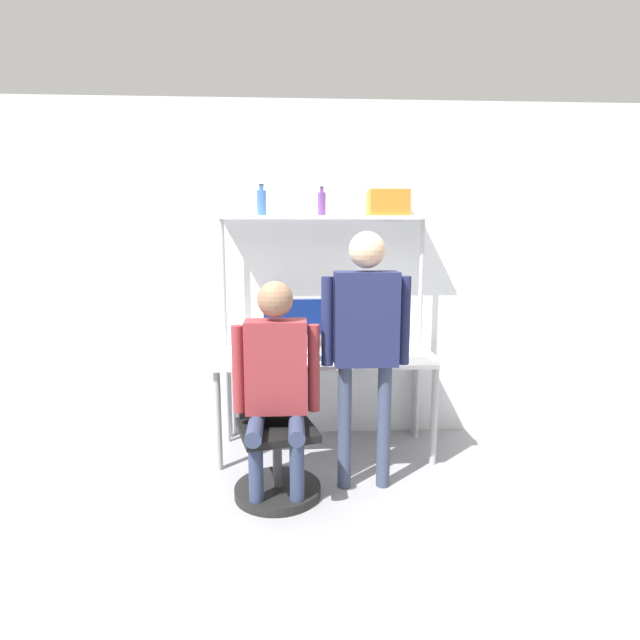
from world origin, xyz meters
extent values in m
plane|color=gray|center=(0.00, 0.00, 0.00)|extent=(12.00, 12.00, 0.00)
cube|color=silver|center=(0.00, 0.76, 1.35)|extent=(8.00, 0.06, 2.70)
cube|color=white|center=(0.00, 0.37, 0.75)|extent=(1.68, 0.71, 0.03)
cylinder|color=#A5A5AA|center=(-0.78, 0.08, 0.37)|extent=(0.05, 0.05, 0.74)
cylinder|color=#A5A5AA|center=(0.78, 0.08, 0.37)|extent=(0.05, 0.05, 0.74)
cylinder|color=#A5A5AA|center=(-0.78, 0.67, 0.37)|extent=(0.05, 0.05, 0.74)
cylinder|color=#A5A5AA|center=(0.78, 0.67, 0.37)|extent=(0.05, 0.05, 0.74)
cube|color=white|center=(0.00, 0.57, 1.80)|extent=(1.59, 0.29, 0.02)
cylinder|color=#B2B2B7|center=(-0.78, 0.57, 0.90)|extent=(0.04, 0.04, 1.81)
cylinder|color=#B2B2B7|center=(0.78, 0.57, 0.90)|extent=(0.04, 0.04, 1.81)
cylinder|color=#B7B7BC|center=(-0.18, 0.56, 0.77)|extent=(0.19, 0.19, 0.01)
cylinder|color=#B7B7BC|center=(-0.18, 0.56, 0.83)|extent=(0.06, 0.06, 0.11)
cube|color=#B7B7BC|center=(-0.18, 0.56, 1.03)|extent=(0.61, 0.01, 0.31)
cube|color=navy|center=(-0.18, 0.56, 1.03)|extent=(0.58, 0.02, 0.28)
cube|color=#BCBCC1|center=(-0.30, 0.21, 0.77)|extent=(0.29, 0.21, 0.01)
cube|color=black|center=(-0.30, 0.20, 0.78)|extent=(0.25, 0.11, 0.00)
cube|color=#BCBCC1|center=(-0.30, 0.30, 0.88)|extent=(0.29, 0.04, 0.21)
cube|color=#194C8C|center=(-0.30, 0.29, 0.88)|extent=(0.26, 0.03, 0.18)
cube|color=#264C8C|center=(-0.07, 0.25, 0.77)|extent=(0.07, 0.15, 0.01)
cube|color=black|center=(-0.07, 0.25, 0.78)|extent=(0.06, 0.13, 0.00)
cylinder|color=black|center=(-0.35, -0.30, 0.03)|extent=(0.56, 0.56, 0.06)
cylinder|color=#4C4C51|center=(-0.35, -0.30, 0.24)|extent=(0.06, 0.06, 0.36)
cube|color=black|center=(-0.35, -0.30, 0.44)|extent=(0.56, 0.56, 0.05)
cube|color=black|center=(-0.40, -0.10, 0.69)|extent=(0.41, 0.14, 0.45)
cylinder|color=#2D3856|center=(-0.47, -0.47, 0.23)|extent=(0.09, 0.09, 0.47)
cylinder|color=#2D3856|center=(-0.22, -0.47, 0.23)|extent=(0.09, 0.09, 0.47)
cylinder|color=#2D3856|center=(-0.47, -0.44, 0.51)|extent=(0.10, 0.38, 0.10)
cylinder|color=#2D3856|center=(-0.22, -0.44, 0.51)|extent=(0.10, 0.38, 0.10)
cube|color=maroon|center=(-0.35, -0.27, 0.85)|extent=(0.38, 0.20, 0.59)
cylinder|color=maroon|center=(-0.59, -0.27, 0.84)|extent=(0.08, 0.08, 0.56)
cylinder|color=maroon|center=(-0.11, -0.27, 0.84)|extent=(0.08, 0.08, 0.56)
sphere|color=#8C664C|center=(-0.35, -0.27, 1.28)|extent=(0.22, 0.22, 0.22)
cylinder|color=#38425B|center=(0.09, -0.22, 0.42)|extent=(0.09, 0.09, 0.84)
cylinder|color=#38425B|center=(0.35, -0.22, 0.42)|extent=(0.09, 0.09, 0.84)
cube|color=#1E234C|center=(0.22, -0.22, 1.14)|extent=(0.40, 0.20, 0.60)
cylinder|color=#1E234C|center=(-0.02, -0.22, 1.13)|extent=(0.08, 0.08, 0.57)
cylinder|color=#1E234C|center=(0.47, -0.22, 1.13)|extent=(0.08, 0.08, 0.57)
sphere|color=#D8AD8C|center=(0.22, -0.22, 1.58)|extent=(0.23, 0.23, 0.23)
cylinder|color=#335999|center=(-0.47, 0.57, 1.90)|extent=(0.08, 0.08, 0.19)
cylinder|color=#335999|center=(-0.47, 0.57, 2.02)|extent=(0.03, 0.03, 0.04)
cylinder|color=black|center=(-0.47, 0.57, 2.04)|extent=(0.04, 0.04, 0.01)
cylinder|color=#593372|center=(-0.01, 0.57, 1.90)|extent=(0.06, 0.06, 0.18)
cylinder|color=#593372|center=(-0.01, 0.57, 2.00)|extent=(0.03, 0.03, 0.03)
cylinder|color=black|center=(-0.01, 0.57, 2.02)|extent=(0.03, 0.03, 0.01)
cube|color=#D1661E|center=(0.50, 0.57, 1.91)|extent=(0.30, 0.22, 0.20)
camera|label=1|loc=(-0.24, -3.32, 1.67)|focal=28.00mm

